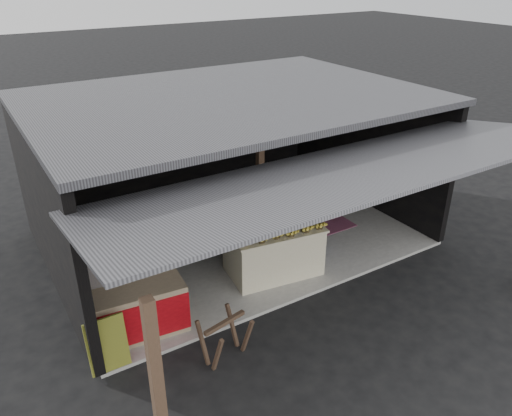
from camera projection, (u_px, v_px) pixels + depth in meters
ground at (304, 299)px, 8.59m from camera, size 80.00×80.00×0.00m
concrete_slab at (233, 236)px, 10.48m from camera, size 7.00×5.00×0.06m
shophouse at (222, 138)px, 9.80m from camera, size 7.40×7.29×3.02m
banana_table at (273, 249)px, 9.04m from camera, size 1.81×1.26×0.93m
banana_pile at (274, 223)px, 8.80m from camera, size 1.67×1.14×0.18m
white_crate at (251, 221)px, 9.85m from camera, size 1.03×0.74×1.09m
neighbor_stall at (136, 308)px, 7.54m from camera, size 1.51×0.80×1.50m
green_signboard at (107, 345)px, 6.87m from camera, size 0.55×0.15×0.83m
sawhorse at (225, 335)px, 7.12m from camera, size 0.72×0.71×0.68m
water_barrel at (306, 237)px, 9.86m from camera, size 0.36×0.36×0.53m
plastic_chair at (305, 185)px, 11.41m from camera, size 0.53×0.53×0.93m
magenta_rug at (316, 225)px, 10.85m from camera, size 1.50×1.00×0.01m
picture_frames at (173, 121)px, 11.38m from camera, size 1.62×0.04×0.46m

